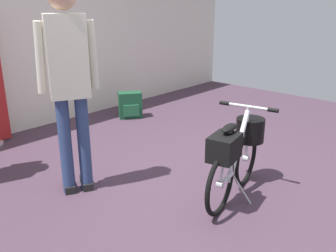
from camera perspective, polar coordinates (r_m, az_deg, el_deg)
The scene contains 5 objects.
ground_plane at distance 3.48m, azimuth 0.85°, elevation -9.50°, with size 8.28×8.28×0.00m, color #473342.
back_wall at distance 5.15m, azimuth -22.14°, elevation 16.00°, with size 8.28×0.10×3.03m, color silver.
folding_bike_foreground at distance 3.23m, azimuth 10.64°, elevation -3.87°, with size 1.11×0.53×0.79m.
visitor_browsing at distance 3.19m, azimuth -15.10°, elevation 7.51°, with size 0.48×0.37×1.82m.
backpack_on_floor at distance 5.47m, azimuth -5.87°, elevation 3.23°, with size 0.38×0.35×0.38m.
Camera 1 is at (-2.30, -2.02, 1.65)m, focal length 39.42 mm.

